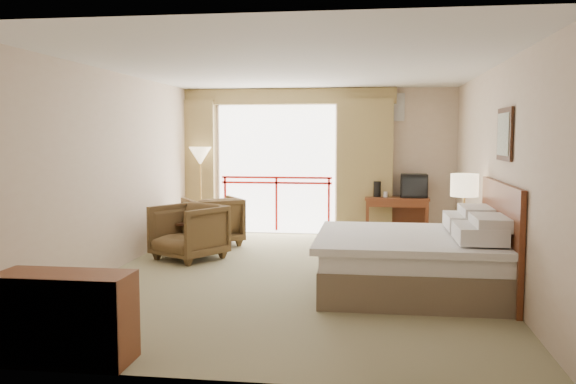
# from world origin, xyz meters

# --- Properties ---
(floor) EXTENTS (7.00, 7.00, 0.00)m
(floor) POSITION_xyz_m (0.00, 0.00, 0.00)
(floor) COLOR #85805A
(floor) RESTS_ON ground
(ceiling) EXTENTS (7.00, 7.00, 0.00)m
(ceiling) POSITION_xyz_m (0.00, 0.00, 2.70)
(ceiling) COLOR white
(ceiling) RESTS_ON wall_back
(wall_back) EXTENTS (5.00, 0.00, 5.00)m
(wall_back) POSITION_xyz_m (0.00, 3.50, 1.35)
(wall_back) COLOR beige
(wall_back) RESTS_ON ground
(wall_front) EXTENTS (5.00, 0.00, 5.00)m
(wall_front) POSITION_xyz_m (0.00, -3.50, 1.35)
(wall_front) COLOR beige
(wall_front) RESTS_ON ground
(wall_left) EXTENTS (0.00, 7.00, 7.00)m
(wall_left) POSITION_xyz_m (-2.50, 0.00, 1.35)
(wall_left) COLOR beige
(wall_left) RESTS_ON ground
(wall_right) EXTENTS (0.00, 7.00, 7.00)m
(wall_right) POSITION_xyz_m (2.50, 0.00, 1.35)
(wall_right) COLOR beige
(wall_right) RESTS_ON ground
(balcony_door) EXTENTS (2.40, 0.00, 2.40)m
(balcony_door) POSITION_xyz_m (-0.80, 3.48, 1.20)
(balcony_door) COLOR white
(balcony_door) RESTS_ON wall_back
(balcony_railing) EXTENTS (2.09, 0.03, 1.02)m
(balcony_railing) POSITION_xyz_m (-0.80, 3.46, 0.81)
(balcony_railing) COLOR red
(balcony_railing) RESTS_ON wall_back
(curtain_left) EXTENTS (1.00, 0.26, 2.50)m
(curtain_left) POSITION_xyz_m (-2.45, 3.35, 1.25)
(curtain_left) COLOR olive
(curtain_left) RESTS_ON wall_back
(curtain_right) EXTENTS (1.00, 0.26, 2.50)m
(curtain_right) POSITION_xyz_m (0.85, 3.35, 1.25)
(curtain_right) COLOR olive
(curtain_right) RESTS_ON wall_back
(valance) EXTENTS (4.40, 0.22, 0.28)m
(valance) POSITION_xyz_m (-0.80, 3.38, 2.55)
(valance) COLOR olive
(valance) RESTS_ON wall_back
(hvac_vent) EXTENTS (0.50, 0.04, 0.50)m
(hvac_vent) POSITION_xyz_m (1.30, 3.47, 2.35)
(hvac_vent) COLOR silver
(hvac_vent) RESTS_ON wall_back
(bed) EXTENTS (2.13, 2.06, 0.97)m
(bed) POSITION_xyz_m (1.50, -0.60, 0.38)
(bed) COLOR brown
(bed) RESTS_ON floor
(headboard) EXTENTS (0.06, 2.10, 1.30)m
(headboard) POSITION_xyz_m (2.46, -0.60, 0.65)
(headboard) COLOR #572411
(headboard) RESTS_ON wall_right
(framed_art) EXTENTS (0.04, 0.72, 0.60)m
(framed_art) POSITION_xyz_m (2.47, -0.60, 1.85)
(framed_art) COLOR black
(framed_art) RESTS_ON wall_right
(nightstand) EXTENTS (0.49, 0.57, 0.65)m
(nightstand) POSITION_xyz_m (2.22, 0.57, 0.32)
(nightstand) COLOR #572411
(nightstand) RESTS_ON floor
(table_lamp) EXTENTS (0.37, 0.37, 0.65)m
(table_lamp) POSITION_xyz_m (2.22, 0.62, 1.16)
(table_lamp) COLOR tan
(table_lamp) RESTS_ON nightstand
(phone) EXTENTS (0.19, 0.17, 0.07)m
(phone) POSITION_xyz_m (2.17, 0.42, 0.68)
(phone) COLOR black
(phone) RESTS_ON nightstand
(desk) EXTENTS (1.13, 0.54, 0.74)m
(desk) POSITION_xyz_m (1.43, 3.26, 0.57)
(desk) COLOR #572411
(desk) RESTS_ON floor
(tv) EXTENTS (0.46, 0.37, 0.42)m
(tv) POSITION_xyz_m (1.73, 3.21, 0.94)
(tv) COLOR black
(tv) RESTS_ON desk
(coffee_maker) EXTENTS (0.15, 0.15, 0.28)m
(coffee_maker) POSITION_xyz_m (1.08, 3.21, 0.87)
(coffee_maker) COLOR black
(coffee_maker) RESTS_ON desk
(cup) EXTENTS (0.09, 0.09, 0.10)m
(cup) POSITION_xyz_m (1.23, 3.16, 0.78)
(cup) COLOR white
(cup) RESTS_ON desk
(wastebasket) EXTENTS (0.23, 0.23, 0.28)m
(wastebasket) POSITION_xyz_m (0.77, 2.57, 0.14)
(wastebasket) COLOR black
(wastebasket) RESTS_ON floor
(armchair_far) EXTENTS (1.21, 1.22, 0.81)m
(armchair_far) POSITION_xyz_m (-1.67, 2.10, 0.00)
(armchair_far) COLOR #49331A
(armchair_far) RESTS_ON floor
(armchair_near) EXTENTS (1.22, 1.23, 0.82)m
(armchair_near) POSITION_xyz_m (-1.70, 0.83, 0.00)
(armchair_near) COLOR #49331A
(armchair_near) RESTS_ON floor
(side_table) EXTENTS (0.46, 0.46, 0.50)m
(side_table) POSITION_xyz_m (-1.84, 1.25, 0.34)
(side_table) COLOR black
(side_table) RESTS_ON floor
(book) EXTENTS (0.25, 0.27, 0.02)m
(book) POSITION_xyz_m (-1.84, 1.25, 0.50)
(book) COLOR white
(book) RESTS_ON side_table
(floor_lamp) EXTENTS (0.41, 0.41, 1.63)m
(floor_lamp) POSITION_xyz_m (-2.17, 3.11, 1.40)
(floor_lamp) COLOR tan
(floor_lamp) RESTS_ON floor
(dresser) EXTENTS (1.10, 0.47, 0.73)m
(dresser) POSITION_xyz_m (-1.47, -3.30, 0.37)
(dresser) COLOR #572411
(dresser) RESTS_ON floor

